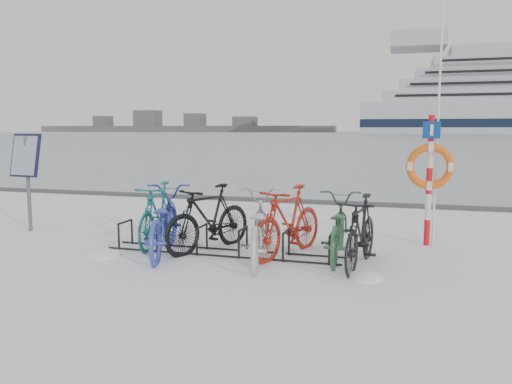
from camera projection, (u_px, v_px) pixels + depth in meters
ground at (222, 253)px, 8.27m from camera, size 900.00×900.00×0.00m
ice_sheet at (390, 135)px, 156.11m from camera, size 400.00×298.00×0.02m
quay_edge at (294, 201)px, 13.89m from camera, size 400.00×0.25×0.10m
bike_rack at (222, 243)px, 8.25m from camera, size 4.00×0.48×0.46m
info_board at (26, 161)px, 9.90m from camera, size 0.67×0.30×1.96m
lifebuoy_station at (430, 167)px, 8.64m from camera, size 0.80×0.23×4.17m
shoreline at (176, 127)px, 289.14m from camera, size 180.00×12.00×9.50m
bike_0 at (159, 212)px, 8.88m from camera, size 0.75×1.96×1.15m
bike_1 at (163, 219)px, 8.23m from camera, size 1.32×2.29×1.14m
bike_2 at (209, 216)px, 8.47m from camera, size 1.31×1.97×1.15m
bike_3 at (257, 225)px, 7.77m from camera, size 1.19×2.27×1.13m
bike_4 at (288, 219)px, 8.13m from camera, size 1.20×2.03×1.18m
bike_5 at (337, 225)px, 7.99m from camera, size 0.78×2.04×1.05m
bike_6 at (361, 230)px, 7.43m from camera, size 0.78×1.91×1.11m
snow_drifts at (214, 258)px, 7.99m from camera, size 4.74×1.69×0.21m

